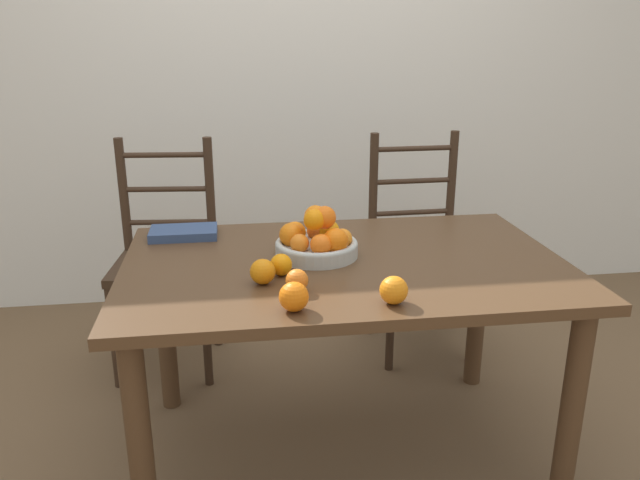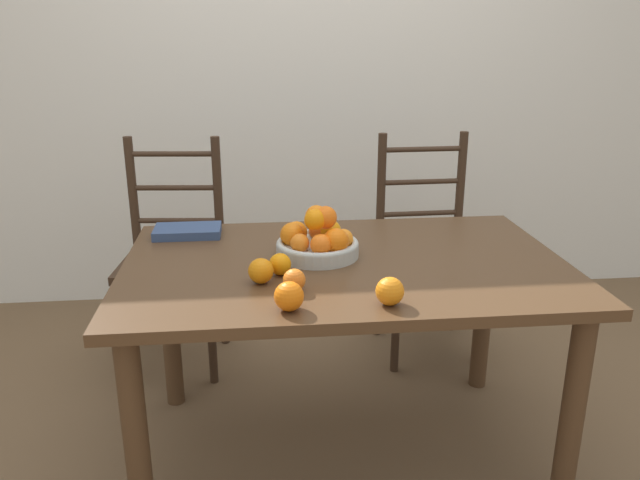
% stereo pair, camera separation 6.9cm
% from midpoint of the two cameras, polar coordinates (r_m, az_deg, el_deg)
% --- Properties ---
extents(ground_plane, '(12.00, 12.00, 0.00)m').
position_cam_midpoint_polar(ground_plane, '(2.37, 1.15, -18.50)').
color(ground_plane, brown).
extents(wall_back, '(8.00, 0.06, 2.60)m').
position_cam_midpoint_polar(wall_back, '(3.37, -2.90, 16.28)').
color(wall_back, silver).
rests_on(wall_back, ground_plane).
extents(dining_table, '(1.42, 0.91, 0.72)m').
position_cam_midpoint_polar(dining_table, '(2.06, 1.26, -4.50)').
color(dining_table, '#4C331E').
rests_on(dining_table, ground_plane).
extents(fruit_bowl, '(0.27, 0.27, 0.17)m').
position_cam_midpoint_polar(fruit_bowl, '(2.04, -1.28, -0.01)').
color(fruit_bowl, '#B2B7B2').
rests_on(fruit_bowl, dining_table).
extents(orange_loose_0, '(0.08, 0.08, 0.08)m').
position_cam_midpoint_polar(orange_loose_0, '(1.65, -3.62, -5.21)').
color(orange_loose_0, orange).
rests_on(orange_loose_0, dining_table).
extents(orange_loose_1, '(0.07, 0.07, 0.07)m').
position_cam_midpoint_polar(orange_loose_1, '(1.78, -3.24, -3.71)').
color(orange_loose_1, orange).
rests_on(orange_loose_1, dining_table).
extents(orange_loose_2, '(0.08, 0.08, 0.08)m').
position_cam_midpoint_polar(orange_loose_2, '(1.83, -6.34, -2.90)').
color(orange_loose_2, orange).
rests_on(orange_loose_2, dining_table).
extents(orange_loose_3, '(0.08, 0.08, 0.08)m').
position_cam_midpoint_polar(orange_loose_3, '(1.70, 5.60, -4.60)').
color(orange_loose_3, orange).
rests_on(orange_loose_3, dining_table).
extents(orange_loose_4, '(0.07, 0.07, 0.07)m').
position_cam_midpoint_polar(orange_loose_4, '(1.89, -4.63, -2.27)').
color(orange_loose_4, orange).
rests_on(orange_loose_4, dining_table).
extents(chair_left, '(0.46, 0.44, 1.00)m').
position_cam_midpoint_polar(chair_left, '(2.81, -14.59, -2.05)').
color(chair_left, '#382619').
rests_on(chair_left, ground_plane).
extents(chair_right, '(0.43, 0.41, 1.00)m').
position_cam_midpoint_polar(chair_right, '(2.90, 8.37, -0.99)').
color(chair_right, '#382619').
rests_on(chair_right, ground_plane).
extents(book_stack, '(0.24, 0.14, 0.03)m').
position_cam_midpoint_polar(book_stack, '(2.31, -13.20, 0.65)').
color(book_stack, '#334770').
rests_on(book_stack, dining_table).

